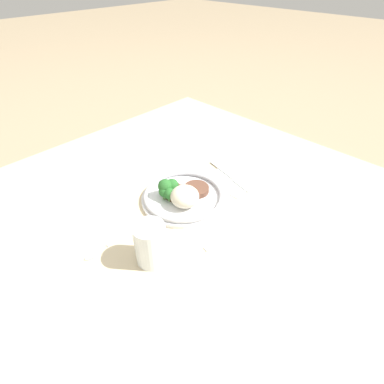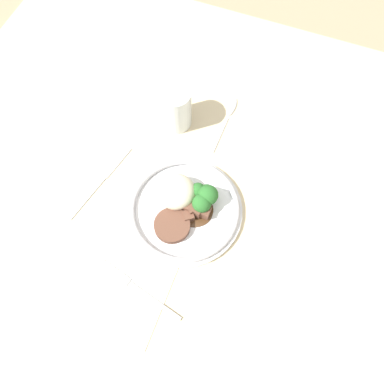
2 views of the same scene
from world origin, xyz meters
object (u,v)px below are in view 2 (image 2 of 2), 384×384
plate (185,205)px  juice_glass (175,109)px  spoon (229,114)px  knife (103,179)px  fork (131,284)px

plate → juice_glass: (0.20, 0.10, 0.03)m
spoon → plate: bearing=179.2°
plate → knife: (0.00, 0.19, -0.02)m
plate → spoon: bearing=-1.7°
fork → spoon: bearing=-83.4°
juice_glass → plate: bearing=-152.8°
juice_glass → knife: juice_glass is taller
juice_glass → fork: (-0.38, -0.06, -0.04)m
fork → spoon: (0.44, -0.05, -0.00)m
knife → spoon: bearing=-25.1°
plate → juice_glass: 0.22m
fork → knife: bearing=-37.6°
plate → fork: bearing=167.9°
knife → spoon: spoon is taller
plate → juice_glass: size_ratio=2.32×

